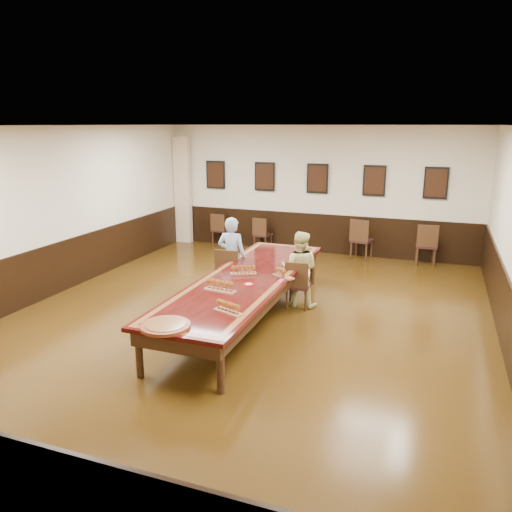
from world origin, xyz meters
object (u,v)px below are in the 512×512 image
at_px(spare_chair_b, 263,234).
at_px(carved_platter, 165,326).
at_px(spare_chair_c, 362,239).
at_px(person_woman, 299,269).
at_px(chair_man, 230,272).
at_px(chair_woman, 298,284).
at_px(person_man, 232,256).
at_px(spare_chair_d, 426,244).
at_px(conference_table, 246,286).
at_px(spare_chair_a, 221,229).

relative_size(spare_chair_b, carved_platter, 1.13).
xyz_separation_m(spare_chair_c, person_woman, (-0.56, -3.68, 0.19)).
bearing_deg(chair_man, chair_woman, 170.61).
xyz_separation_m(chair_woman, person_man, (-1.40, 0.25, 0.32)).
xyz_separation_m(chair_man, person_man, (-0.01, 0.10, 0.29)).
relative_size(spare_chair_d, person_woman, 0.72).
bearing_deg(spare_chair_c, chair_woman, 92.80).
relative_size(spare_chair_b, person_man, 0.56).
bearing_deg(conference_table, chair_man, 124.84).
bearing_deg(person_woman, spare_chair_a, -54.23).
xyz_separation_m(spare_chair_b, carved_platter, (1.19, -7.02, 0.34)).
distance_m(spare_chair_d, carved_platter, 7.53).
xyz_separation_m(chair_man, chair_woman, (1.39, -0.15, -0.04)).
relative_size(spare_chair_a, person_woman, 0.63).
height_order(spare_chair_c, carved_platter, spare_chair_c).
bearing_deg(spare_chair_b, spare_chair_c, -173.51).
height_order(chair_woman, spare_chair_c, spare_chair_c).
height_order(chair_man, person_man, person_man).
bearing_deg(person_woman, spare_chair_d, -124.04).
bearing_deg(person_man, spare_chair_c, -122.11).
xyz_separation_m(spare_chair_a, carved_platter, (2.45, -7.14, 0.33)).
height_order(chair_man, spare_chair_a, chair_man).
distance_m(chair_woman, person_woman, 0.27).
bearing_deg(carved_platter, conference_table, 85.48).
height_order(spare_chair_b, spare_chair_d, spare_chair_d).
bearing_deg(spare_chair_d, spare_chair_a, -6.98).
relative_size(spare_chair_c, person_woman, 0.73).
relative_size(spare_chair_a, spare_chair_c, 0.87).
relative_size(spare_chair_b, spare_chair_c, 0.86).
xyz_separation_m(person_woman, conference_table, (-0.65, -0.99, -0.08)).
bearing_deg(carved_platter, spare_chair_b, 99.61).
height_order(spare_chair_b, spare_chair_c, spare_chair_c).
height_order(chair_woman, spare_chair_d, spare_chair_d).
bearing_deg(spare_chair_a, chair_man, 116.94).
height_order(spare_chair_a, spare_chair_b, spare_chair_a).
distance_m(person_man, carved_platter, 3.49).
height_order(chair_woman, carved_platter, chair_woman).
bearing_deg(carved_platter, person_woman, 75.71).
distance_m(spare_chair_c, spare_chair_d, 1.50).
height_order(spare_chair_a, spare_chair_d, spare_chair_d).
relative_size(person_man, person_woman, 1.10).
height_order(spare_chair_d, person_woman, person_woman).
xyz_separation_m(spare_chair_c, carved_platter, (-1.40, -6.97, 0.27)).
bearing_deg(chair_man, spare_chair_b, -83.24).
bearing_deg(person_woman, chair_woman, 90.00).
height_order(chair_woman, person_woman, person_woman).
xyz_separation_m(spare_chair_a, spare_chair_d, (5.35, -0.19, 0.06)).
bearing_deg(person_woman, person_man, -11.28).
xyz_separation_m(chair_man, spare_chair_d, (3.44, 3.61, 0.02)).
bearing_deg(spare_chair_c, spare_chair_d, -169.42).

